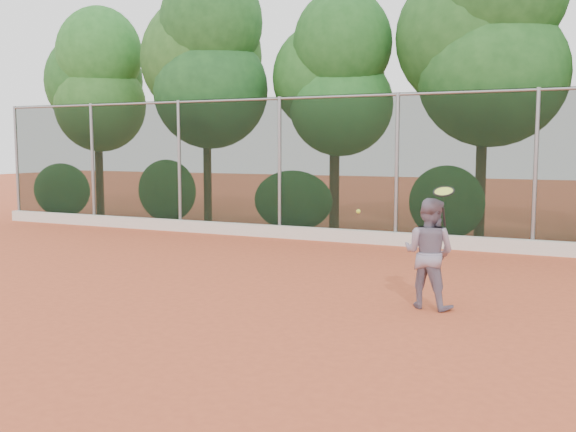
% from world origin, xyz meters
% --- Properties ---
extents(ground, '(80.00, 80.00, 0.00)m').
position_xyz_m(ground, '(0.00, 0.00, 0.00)').
color(ground, '#CB5430').
rests_on(ground, ground).
extents(concrete_curb, '(24.00, 0.20, 0.30)m').
position_xyz_m(concrete_curb, '(0.00, 6.82, 0.15)').
color(concrete_curb, silver).
rests_on(concrete_curb, ground).
extents(tennis_player, '(0.86, 0.73, 1.55)m').
position_xyz_m(tennis_player, '(2.00, 1.38, 0.78)').
color(tennis_player, gray).
rests_on(tennis_player, ground).
extents(chainlink_fence, '(24.09, 0.09, 3.50)m').
position_xyz_m(chainlink_fence, '(-0.00, 7.00, 1.86)').
color(chainlink_fence, black).
rests_on(chainlink_fence, ground).
extents(foliage_backdrop, '(23.70, 3.63, 7.55)m').
position_xyz_m(foliage_backdrop, '(-0.55, 8.98, 4.40)').
color(foliage_backdrop, '#3B2517').
rests_on(foliage_backdrop, ground).
extents(tennis_racket, '(0.31, 0.29, 0.56)m').
position_xyz_m(tennis_racket, '(2.23, 1.19, 1.63)').
color(tennis_racket, black).
rests_on(tennis_racket, ground).
extents(tennis_ball_in_flight, '(0.07, 0.07, 0.07)m').
position_xyz_m(tennis_ball_in_flight, '(0.81, 1.83, 1.28)').
color(tennis_ball_in_flight, '#CFEB35').
rests_on(tennis_ball_in_flight, ground).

